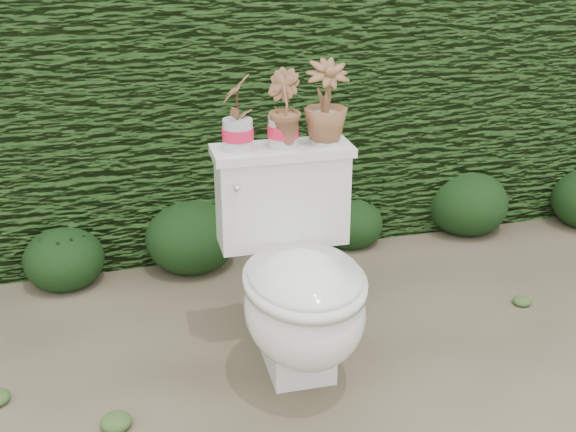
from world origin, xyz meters
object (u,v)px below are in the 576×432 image
object	(u,v)px
toilet	(298,283)
potted_plant_right	(326,105)
potted_plant_left	(237,114)
potted_plant_center	(283,111)

from	to	relation	value
toilet	potted_plant_right	world-z (taller)	potted_plant_right
potted_plant_left	toilet	bearing A→B (deg)	51.67
potted_plant_left	potted_plant_center	world-z (taller)	potted_plant_center
toilet	potted_plant_center	size ratio (longest dim) A/B	3.04
potted_plant_center	toilet	bearing A→B (deg)	161.45
potted_plant_center	potted_plant_left	bearing A→B (deg)	72.20
toilet	potted_plant_left	xyz separation A→B (m)	(-0.15, 0.24, 0.55)
toilet	potted_plant_center	xyz separation A→B (m)	(0.01, 0.24, 0.55)
potted_plant_left	potted_plant_center	distance (m)	0.16
potted_plant_center	potted_plant_right	xyz separation A→B (m)	(0.16, -0.00, 0.01)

